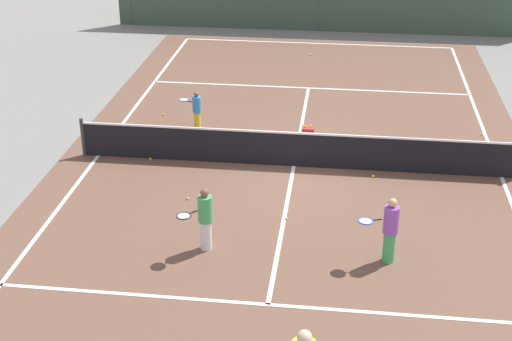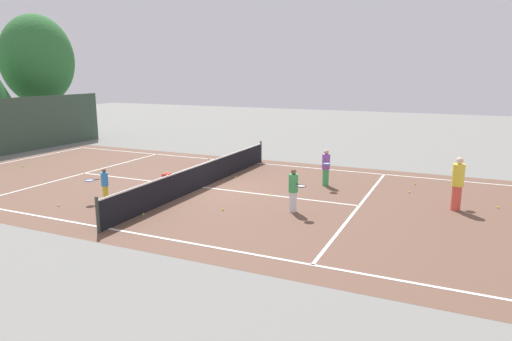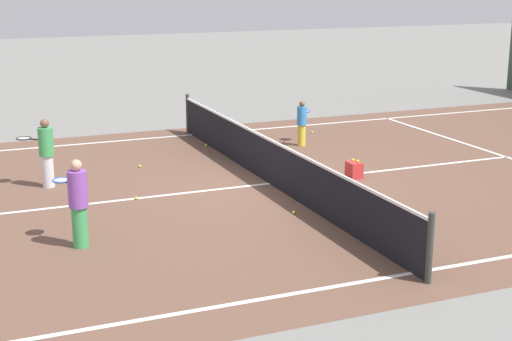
{
  "view_description": "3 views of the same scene",
  "coord_description": "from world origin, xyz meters",
  "px_view_note": "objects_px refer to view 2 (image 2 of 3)",
  "views": [
    {
      "loc": [
        1.28,
        -18.38,
        8.73
      ],
      "look_at": [
        -0.82,
        -1.77,
        0.66
      ],
      "focal_mm": 52.51,
      "sensor_mm": 36.0,
      "label": 1
    },
    {
      "loc": [
        -15.48,
        -9.4,
        4.62
      ],
      "look_at": [
        0.62,
        -2.12,
        0.78
      ],
      "focal_mm": 31.79,
      "sensor_mm": 36.0,
      "label": 2
    },
    {
      "loc": [
        14.68,
        -6.39,
        4.51
      ],
      "look_at": [
        1.25,
        -0.84,
        0.69
      ],
      "focal_mm": 53.65,
      "sensor_mm": 36.0,
      "label": 3
    }
  ],
  "objects_px": {
    "tennis_ball_9": "(209,159)",
    "ball_crate": "(167,177)",
    "tennis_ball_1": "(498,207)",
    "tennis_ball_2": "(223,210)",
    "tennis_ball_10": "(270,194)",
    "tennis_ball_8": "(235,171)",
    "player_1": "(458,183)",
    "player_3": "(326,167)",
    "tennis_ball_4": "(143,214)",
    "tennis_ball_6": "(415,184)",
    "player_0": "(104,184)",
    "tennis_ball_7": "(22,166)",
    "player_2": "(293,190)",
    "tennis_ball_3": "(59,206)",
    "tennis_ball_0": "(236,177)",
    "tennis_ball_5": "(410,192)"
  },
  "relations": [
    {
      "from": "tennis_ball_2",
      "to": "tennis_ball_3",
      "type": "height_order",
      "value": "same"
    },
    {
      "from": "ball_crate",
      "to": "tennis_ball_1",
      "type": "height_order",
      "value": "ball_crate"
    },
    {
      "from": "player_1",
      "to": "player_3",
      "type": "bearing_deg",
      "value": 73.52
    },
    {
      "from": "player_0",
      "to": "tennis_ball_8",
      "type": "distance_m",
      "value": 6.68
    },
    {
      "from": "player_3",
      "to": "tennis_ball_6",
      "type": "height_order",
      "value": "player_3"
    },
    {
      "from": "tennis_ball_0",
      "to": "tennis_ball_2",
      "type": "distance_m",
      "value": 4.95
    },
    {
      "from": "player_0",
      "to": "tennis_ball_1",
      "type": "bearing_deg",
      "value": -69.63
    },
    {
      "from": "tennis_ball_0",
      "to": "tennis_ball_6",
      "type": "distance_m",
      "value": 7.71
    },
    {
      "from": "player_0",
      "to": "tennis_ball_7",
      "type": "relative_size",
      "value": 18.11
    },
    {
      "from": "player_3",
      "to": "tennis_ball_1",
      "type": "xyz_separation_m",
      "value": [
        -0.64,
        -6.34,
        -0.75
      ]
    },
    {
      "from": "player_0",
      "to": "tennis_ball_5",
      "type": "bearing_deg",
      "value": -60.35
    },
    {
      "from": "tennis_ball_0",
      "to": "tennis_ball_2",
      "type": "height_order",
      "value": "same"
    },
    {
      "from": "ball_crate",
      "to": "tennis_ball_9",
      "type": "xyz_separation_m",
      "value": [
        5.13,
        0.92,
        -0.15
      ]
    },
    {
      "from": "player_3",
      "to": "tennis_ball_10",
      "type": "height_order",
      "value": "player_3"
    },
    {
      "from": "player_3",
      "to": "tennis_ball_1",
      "type": "distance_m",
      "value": 6.42
    },
    {
      "from": "player_0",
      "to": "player_2",
      "type": "distance_m",
      "value": 6.95
    },
    {
      "from": "player_0",
      "to": "tennis_ball_9",
      "type": "height_order",
      "value": "player_0"
    },
    {
      "from": "tennis_ball_3",
      "to": "tennis_ball_7",
      "type": "bearing_deg",
      "value": 59.06
    },
    {
      "from": "ball_crate",
      "to": "tennis_ball_8",
      "type": "xyz_separation_m",
      "value": [
        2.9,
        -1.81,
        -0.15
      ]
    },
    {
      "from": "tennis_ball_4",
      "to": "tennis_ball_6",
      "type": "bearing_deg",
      "value": -44.07
    },
    {
      "from": "player_2",
      "to": "tennis_ball_6",
      "type": "distance_m",
      "value": 6.64
    },
    {
      "from": "player_2",
      "to": "tennis_ball_6",
      "type": "xyz_separation_m",
      "value": [
        5.66,
        -3.39,
        -0.73
      ]
    },
    {
      "from": "ball_crate",
      "to": "tennis_ball_9",
      "type": "relative_size",
      "value": 6.45
    },
    {
      "from": "player_1",
      "to": "tennis_ball_7",
      "type": "distance_m",
      "value": 19.83
    },
    {
      "from": "tennis_ball_3",
      "to": "tennis_ball_1",
      "type": "bearing_deg",
      "value": -66.4
    },
    {
      "from": "ball_crate",
      "to": "tennis_ball_1",
      "type": "bearing_deg",
      "value": -83.42
    },
    {
      "from": "tennis_ball_1",
      "to": "tennis_ball_7",
      "type": "relative_size",
      "value": 1.0
    },
    {
      "from": "player_3",
      "to": "tennis_ball_0",
      "type": "distance_m",
      "value": 4.15
    },
    {
      "from": "tennis_ball_2",
      "to": "tennis_ball_10",
      "type": "relative_size",
      "value": 1.0
    },
    {
      "from": "player_2",
      "to": "tennis_ball_8",
      "type": "height_order",
      "value": "player_2"
    },
    {
      "from": "player_0",
      "to": "player_1",
      "type": "distance_m",
      "value": 12.45
    },
    {
      "from": "tennis_ball_4",
      "to": "tennis_ball_5",
      "type": "relative_size",
      "value": 1.0
    },
    {
      "from": "tennis_ball_10",
      "to": "tennis_ball_0",
      "type": "bearing_deg",
      "value": 50.96
    },
    {
      "from": "player_1",
      "to": "player_2",
      "type": "height_order",
      "value": "player_1"
    },
    {
      "from": "player_2",
      "to": "tennis_ball_1",
      "type": "bearing_deg",
      "value": -62.37
    },
    {
      "from": "tennis_ball_0",
      "to": "tennis_ball_5",
      "type": "height_order",
      "value": "same"
    },
    {
      "from": "tennis_ball_0",
      "to": "tennis_ball_4",
      "type": "distance_m",
      "value": 6.11
    },
    {
      "from": "tennis_ball_5",
      "to": "player_3",
      "type": "bearing_deg",
      "value": 94.13
    },
    {
      "from": "tennis_ball_3",
      "to": "tennis_ball_5",
      "type": "height_order",
      "value": "same"
    },
    {
      "from": "player_3",
      "to": "tennis_ball_5",
      "type": "xyz_separation_m",
      "value": [
        0.24,
        -3.32,
        -0.75
      ]
    },
    {
      "from": "player_3",
      "to": "tennis_ball_7",
      "type": "height_order",
      "value": "player_3"
    },
    {
      "from": "player_1",
      "to": "player_3",
      "type": "relative_size",
      "value": 1.21
    },
    {
      "from": "tennis_ball_1",
      "to": "tennis_ball_2",
      "type": "relative_size",
      "value": 1.0
    },
    {
      "from": "player_2",
      "to": "tennis_ball_1",
      "type": "xyz_separation_m",
      "value": [
        3.32,
        -6.35,
        -0.73
      ]
    },
    {
      "from": "tennis_ball_9",
      "to": "ball_crate",
      "type": "bearing_deg",
      "value": -169.86
    },
    {
      "from": "tennis_ball_3",
      "to": "tennis_ball_9",
      "type": "bearing_deg",
      "value": -2.14
    },
    {
      "from": "tennis_ball_2",
      "to": "player_0",
      "type": "bearing_deg",
      "value": 98.51
    },
    {
      "from": "player_2",
      "to": "tennis_ball_5",
      "type": "height_order",
      "value": "player_2"
    },
    {
      "from": "tennis_ball_3",
      "to": "tennis_ball_8",
      "type": "relative_size",
      "value": 1.0
    },
    {
      "from": "player_3",
      "to": "ball_crate",
      "type": "distance_m",
      "value": 6.81
    }
  ]
}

